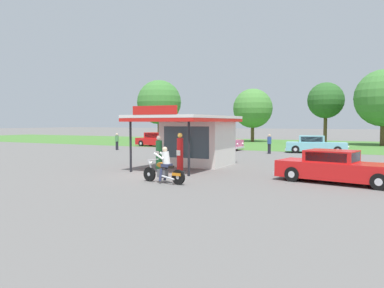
% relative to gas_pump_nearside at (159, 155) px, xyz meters
% --- Properties ---
extents(ground_plane, '(300.00, 300.00, 0.00)m').
position_rel_gas_pump_nearside_xyz_m(ground_plane, '(0.59, -1.33, -0.87)').
color(ground_plane, slate).
extents(grass_verge_strip, '(120.00, 24.00, 0.01)m').
position_rel_gas_pump_nearside_xyz_m(grass_verge_strip, '(0.59, 28.67, -0.87)').
color(grass_verge_strip, '#477A33').
rests_on(grass_verge_strip, ground).
extents(service_station_kiosk, '(4.38, 6.86, 3.46)m').
position_rel_gas_pump_nearside_xyz_m(service_station_kiosk, '(0.65, 3.12, 0.88)').
color(service_station_kiosk, silver).
rests_on(service_station_kiosk, ground).
extents(gas_pump_nearside, '(0.44, 0.44, 1.92)m').
position_rel_gas_pump_nearside_xyz_m(gas_pump_nearside, '(0.00, 0.00, 0.00)').
color(gas_pump_nearside, slate).
rests_on(gas_pump_nearside, ground).
extents(gas_pump_offside, '(0.44, 0.44, 2.07)m').
position_rel_gas_pump_nearside_xyz_m(gas_pump_offside, '(1.31, 0.00, 0.08)').
color(gas_pump_offside, slate).
rests_on(gas_pump_offside, ground).
extents(motorcycle_with_rider, '(2.25, 0.72, 1.58)m').
position_rel_gas_pump_nearside_xyz_m(motorcycle_with_rider, '(2.43, -3.46, -0.22)').
color(motorcycle_with_rider, black).
rests_on(motorcycle_with_rider, ground).
extents(featured_classic_sedan, '(5.59, 2.74, 1.42)m').
position_rel_gas_pump_nearside_xyz_m(featured_classic_sedan, '(9.12, -0.00, -0.23)').
color(featured_classic_sedan, red).
rests_on(featured_classic_sedan, ground).
extents(parked_car_back_row_far_right, '(5.40, 2.26, 1.52)m').
position_rel_gas_pump_nearside_xyz_m(parked_car_back_row_far_right, '(-3.80, 16.29, -0.17)').
color(parked_car_back_row_far_right, '#E55993').
rests_on(parked_car_back_row_far_right, ground).
extents(parked_car_back_row_far_left, '(5.51, 2.22, 1.53)m').
position_rel_gas_pump_nearside_xyz_m(parked_car_back_row_far_left, '(-11.38, 18.00, -0.17)').
color(parked_car_back_row_far_left, red).
rests_on(parked_car_back_row_far_left, ground).
extents(parked_car_back_row_right, '(5.36, 2.62, 1.49)m').
position_rel_gas_pump_nearside_xyz_m(parked_car_back_row_right, '(5.53, 16.54, -0.20)').
color(parked_car_back_row_right, '#7AC6D1').
rests_on(parked_car_back_row_right, ground).
extents(bystander_chatting_near_pumps, '(0.34, 0.34, 1.63)m').
position_rel_gas_pump_nearside_xyz_m(bystander_chatting_near_pumps, '(2.23, 13.86, -0.02)').
color(bystander_chatting_near_pumps, black).
rests_on(bystander_chatting_near_pumps, ground).
extents(bystander_strolling_foreground, '(0.34, 0.34, 1.60)m').
position_rel_gas_pump_nearside_xyz_m(bystander_strolling_foreground, '(-12.01, 11.60, -0.03)').
color(bystander_strolling_foreground, black).
rests_on(bystander_strolling_foreground, ground).
extents(tree_oak_distant_spare, '(4.56, 4.56, 7.72)m').
position_rel_gas_pump_nearside_xyz_m(tree_oak_distant_spare, '(4.00, 33.25, 4.46)').
color(tree_oak_distant_spare, brown).
rests_on(tree_oak_distant_spare, ground).
extents(tree_oak_right, '(5.36, 5.36, 7.25)m').
position_rel_gas_pump_nearside_xyz_m(tree_oak_right, '(-5.34, 32.61, 3.68)').
color(tree_oak_right, brown).
rests_on(tree_oak_right, ground).
extents(tree_oak_centre, '(6.45, 6.45, 8.62)m').
position_rel_gas_pump_nearside_xyz_m(tree_oak_centre, '(10.68, 30.81, 4.35)').
color(tree_oak_centre, brown).
rests_on(tree_oak_centre, ground).
extents(tree_oak_left, '(6.52, 6.52, 8.91)m').
position_rel_gas_pump_nearside_xyz_m(tree_oak_left, '(-19.37, 30.85, 4.58)').
color(tree_oak_left, brown).
rests_on(tree_oak_left, ground).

